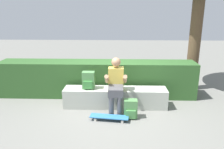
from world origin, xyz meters
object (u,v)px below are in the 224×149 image
(skateboard_near_person, at_px, (109,117))
(backpack_on_ground, at_px, (131,109))
(person_skater, at_px, (116,83))
(bench_main, at_px, (115,97))
(backpack_on_bench, at_px, (89,80))

(skateboard_near_person, height_order, backpack_on_ground, backpack_on_ground)
(backpack_on_ground, bearing_deg, person_skater, 132.04)
(bench_main, bearing_deg, person_skater, -85.62)
(skateboard_near_person, bearing_deg, backpack_on_bench, 126.24)
(bench_main, xyz_separation_m, backpack_on_bench, (-0.62, -0.01, 0.42))
(skateboard_near_person, xyz_separation_m, backpack_on_bench, (-0.51, 0.69, 0.56))
(bench_main, relative_size, person_skater, 2.00)
(skateboard_near_person, relative_size, backpack_on_ground, 2.05)
(person_skater, relative_size, skateboard_near_person, 1.46)
(skateboard_near_person, bearing_deg, backpack_on_ground, 16.93)
(person_skater, xyz_separation_m, backpack_on_ground, (0.32, -0.35, -0.45))
(bench_main, height_order, skateboard_near_person, bench_main)
(person_skater, distance_m, skateboard_near_person, 0.76)
(skateboard_near_person, distance_m, backpack_on_bench, 1.03)
(person_skater, xyz_separation_m, backpack_on_bench, (-0.63, 0.20, -0.01))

